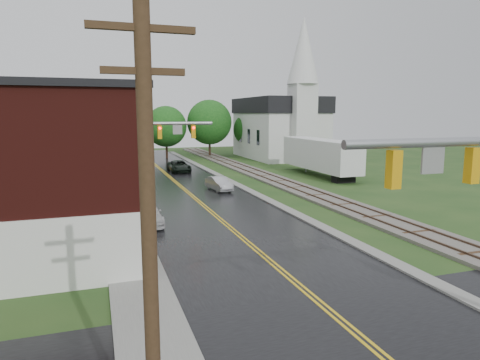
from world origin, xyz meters
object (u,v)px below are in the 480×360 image
church (282,121)px  suv_dark (179,167)px  utility_pole_a (149,242)px  pickup_white (146,214)px  semi_trailer (320,154)px  traffic_signal_far (150,139)px  sedan_silver (219,184)px  tree_left_c (30,138)px  utility_pole_b (109,148)px  utility_pole_c (103,133)px  tree_left_e (84,132)px

church → suv_dark: (-18.26, -10.72, -5.14)m
utility_pole_a → pickup_white: size_ratio=1.98×
pickup_white → semi_trailer: (21.07, 15.38, 1.77)m
church → semi_trailer: (-3.73, -18.80, -3.41)m
traffic_signal_far → sedan_silver: bearing=22.3°
sedan_silver → semi_trailer: semi_trailer is taller
church → tree_left_c: size_ratio=2.61×
church → utility_pole_b: bearing=-130.2°
utility_pole_c → sedan_silver: size_ratio=2.36×
utility_pole_b → suv_dark: bearing=67.9°
church → utility_pole_a: bearing=-116.5°
tree_left_c → traffic_signal_far: bearing=-51.2°
utility_pole_a → utility_pole_c: (0.00, 44.00, 0.00)m
church → tree_left_c: bearing=-157.8°
pickup_white → church: bearing=53.3°
suv_dark → sedan_silver: (1.15, -13.41, -0.06)m
semi_trailer → utility_pole_a: bearing=-123.4°
utility_pole_c → pickup_white: 24.86m
utility_pole_c → sedan_silver: utility_pole_c is taller
utility_pole_a → sedan_silver: size_ratio=2.36×
suv_dark → semi_trailer: semi_trailer is taller
utility_pole_b → tree_left_e: bearing=94.9°
traffic_signal_far → tree_left_e: (-5.38, 18.90, -0.16)m
church → utility_pole_c: 28.54m
sedan_silver → utility_pole_b: bearing=-149.5°
utility_pole_b → semi_trailer: (23.07, 12.94, -2.29)m
traffic_signal_far → utility_pole_c: 17.33m
utility_pole_a → utility_pole_b: size_ratio=1.00×
tree_left_e → suv_dark: size_ratio=1.64×
traffic_signal_far → utility_pole_a: size_ratio=0.82×
traffic_signal_far → utility_pole_b: (-3.33, -5.00, -0.25)m
tree_left_e → tree_left_c: bearing=-129.8°
utility_pole_a → suv_dark: (8.54, 43.02, -4.03)m
utility_pole_a → pickup_white: (2.00, 19.56, -4.06)m
suv_dark → sedan_silver: size_ratio=1.30×
utility_pole_b → utility_pole_c: size_ratio=1.00×
utility_pole_a → semi_trailer: utility_pole_a is taller
semi_trailer → pickup_white: bearing=-143.9°
semi_trailer → tree_left_c: bearing=170.6°
tree_left_c → utility_pole_c: bearing=30.2°
church → pickup_white: bearing=-126.0°
pickup_white → sedan_silver: bearing=51.8°
traffic_signal_far → tree_left_e: tree_left_e is taller
sedan_silver → semi_trailer: (13.37, 5.33, 1.80)m
suv_dark → sedan_silver: 13.46m
utility_pole_b → suv_dark: size_ratio=1.81×
tree_left_e → semi_trailer: size_ratio=0.61×
sedan_silver → semi_trailer: size_ratio=0.29×
church → semi_trailer: church is taller
traffic_signal_far → pickup_white: (-1.33, -7.44, -4.31)m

